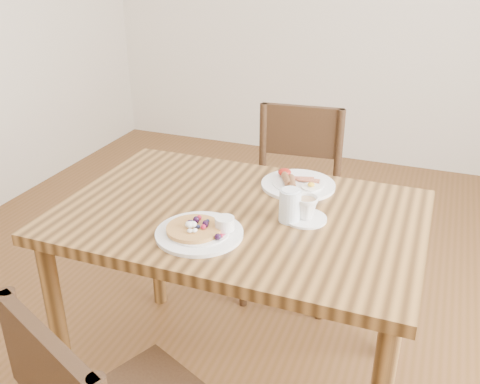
# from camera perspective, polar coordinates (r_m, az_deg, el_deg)

# --- Properties ---
(ground) EXTENTS (5.00, 5.00, 0.00)m
(ground) POSITION_cam_1_polar(r_m,az_deg,el_deg) (2.23, 0.00, -19.39)
(ground) COLOR brown
(ground) RESTS_ON ground
(dining_table) EXTENTS (1.20, 0.80, 0.75)m
(dining_table) POSITION_cam_1_polar(r_m,az_deg,el_deg) (1.83, 0.00, -4.78)
(dining_table) COLOR brown
(dining_table) RESTS_ON ground
(chair_far) EXTENTS (0.46, 0.46, 0.88)m
(chair_far) POSITION_cam_1_polar(r_m,az_deg,el_deg) (2.50, 5.75, -0.28)
(chair_far) COLOR #382514
(chair_far) RESTS_ON ground
(pancake_plate) EXTENTS (0.27, 0.27, 0.06)m
(pancake_plate) POSITION_cam_1_polar(r_m,az_deg,el_deg) (1.64, -4.22, -4.14)
(pancake_plate) COLOR white
(pancake_plate) RESTS_ON dining_table
(breakfast_plate) EXTENTS (0.27, 0.27, 0.04)m
(breakfast_plate) POSITION_cam_1_polar(r_m,az_deg,el_deg) (1.97, 6.11, 0.92)
(breakfast_plate) COLOR white
(breakfast_plate) RESTS_ON dining_table
(teacup_saucer) EXTENTS (0.14, 0.14, 0.08)m
(teacup_saucer) POSITION_cam_1_polar(r_m,az_deg,el_deg) (1.73, 7.01, -1.90)
(teacup_saucer) COLOR white
(teacup_saucer) RESTS_ON dining_table
(water_glass) EXTENTS (0.07, 0.07, 0.11)m
(water_glass) POSITION_cam_1_polar(r_m,az_deg,el_deg) (1.71, 5.35, -1.46)
(water_glass) COLOR silver
(water_glass) RESTS_ON dining_table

